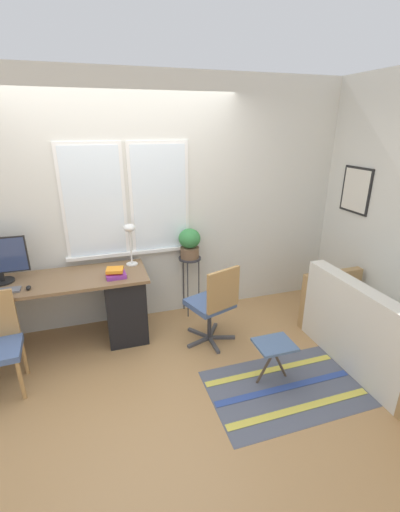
# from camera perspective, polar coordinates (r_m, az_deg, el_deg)

# --- Properties ---
(ground_plane) EXTENTS (14.00, 14.00, 0.00)m
(ground_plane) POSITION_cam_1_polar(r_m,az_deg,el_deg) (3.74, -9.83, -14.90)
(ground_plane) COLOR tan
(wall_back_with_window) EXTENTS (9.00, 0.12, 2.70)m
(wall_back_with_window) POSITION_cam_1_polar(r_m,az_deg,el_deg) (3.82, -12.61, 8.06)
(wall_back_with_window) COLOR silver
(wall_back_with_window) RESTS_ON ground_plane
(wall_right_with_picture) EXTENTS (0.08, 9.00, 2.70)m
(wall_right_with_picture) POSITION_cam_1_polar(r_m,az_deg,el_deg) (4.29, 26.06, 7.82)
(wall_right_with_picture) COLOR silver
(wall_right_with_picture) RESTS_ON ground_plane
(desk) EXTENTS (2.17, 0.62, 0.76)m
(desk) POSITION_cam_1_polar(r_m,az_deg,el_deg) (3.83, -25.21, -8.70)
(desk) COLOR brown
(desk) RESTS_ON ground_plane
(mouse) EXTENTS (0.04, 0.07, 0.04)m
(mouse) POSITION_cam_1_polar(r_m,az_deg,el_deg) (3.53, -26.68, -4.74)
(mouse) COLOR black
(mouse) RESTS_ON desk
(desk_lamp) EXTENTS (0.13, 0.13, 0.45)m
(desk_lamp) POSITION_cam_1_polar(r_m,az_deg,el_deg) (3.67, -11.64, 3.72)
(desk_lamp) COLOR white
(desk_lamp) RESTS_ON desk
(book_stack) EXTENTS (0.20, 0.17, 0.09)m
(book_stack) POSITION_cam_1_polar(r_m,az_deg,el_deg) (3.50, -13.93, -2.79)
(book_stack) COLOR purple
(book_stack) RESTS_ON desk
(office_chair_swivel) EXTENTS (0.55, 0.54, 0.89)m
(office_chair_swivel) POSITION_cam_1_polar(r_m,az_deg,el_deg) (3.54, 2.31, -7.83)
(office_chair_swivel) COLOR #47474C
(office_chair_swivel) RESTS_ON ground_plane
(couch_loveseat) EXTENTS (0.73, 1.47, 0.84)m
(couch_loveseat) POSITION_cam_1_polar(r_m,az_deg,el_deg) (3.76, 26.73, -11.52)
(couch_loveseat) COLOR silver
(couch_loveseat) RESTS_ON ground_plane
(plant_stand) EXTENTS (0.26, 0.26, 0.72)m
(plant_stand) POSITION_cam_1_polar(r_m,az_deg,el_deg) (4.03, -1.70, -1.51)
(plant_stand) COLOR #333338
(plant_stand) RESTS_ON ground_plane
(potted_plant) EXTENTS (0.25, 0.25, 0.35)m
(potted_plant) POSITION_cam_1_polar(r_m,az_deg,el_deg) (3.94, -1.75, 2.25)
(potted_plant) COLOR brown
(potted_plant) RESTS_ON plant_stand
(floor_rug_striped) EXTENTS (1.33, 0.86, 0.01)m
(floor_rug_striped) POSITION_cam_1_polar(r_m,az_deg,el_deg) (3.32, 13.90, -20.57)
(floor_rug_striped) COLOR #565B6B
(floor_rug_striped) RESTS_ON ground_plane
(folding_stool) EXTENTS (0.33, 0.28, 0.40)m
(folding_stool) POSITION_cam_1_polar(r_m,az_deg,el_deg) (3.18, 12.28, -14.71)
(folding_stool) COLOR slate
(folding_stool) RESTS_ON ground_plane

